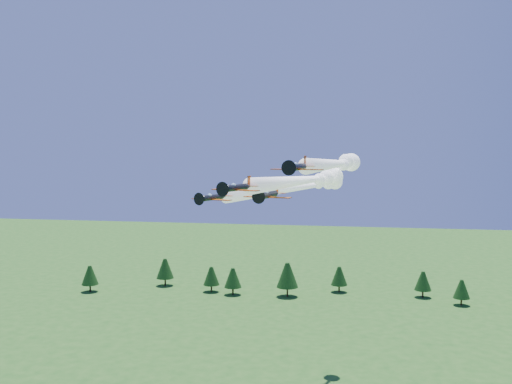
% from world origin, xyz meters
% --- Properties ---
extents(plane_lead, '(17.78, 42.03, 3.70)m').
position_xyz_m(plane_lead, '(6.70, 15.29, 45.71)').
color(plane_lead, black).
rests_on(plane_lead, ground).
extents(plane_left, '(23.92, 54.16, 3.70)m').
position_xyz_m(plane_left, '(3.59, 33.07, 43.30)').
color(plane_left, black).
rests_on(plane_left, ground).
extents(plane_right, '(13.14, 41.50, 3.70)m').
position_xyz_m(plane_right, '(12.00, 18.55, 48.61)').
color(plane_right, black).
rests_on(plane_right, ground).
extents(plane_slot, '(8.25, 9.09, 2.88)m').
position_xyz_m(plane_slot, '(1.35, 5.71, 43.66)').
color(plane_slot, black).
rests_on(plane_slot, ground).
extents(treeline, '(167.27, 21.46, 11.90)m').
position_xyz_m(treeline, '(2.22, 109.46, 6.35)').
color(treeline, '#382314').
rests_on(treeline, ground).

